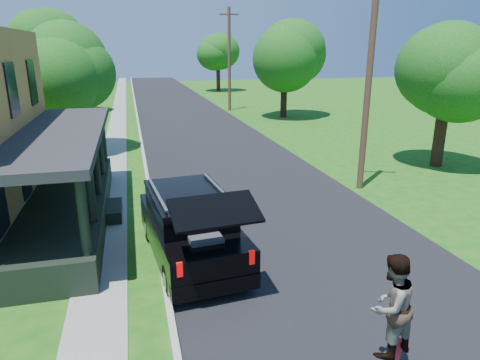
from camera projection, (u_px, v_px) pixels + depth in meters
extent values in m
plane|color=#145611|center=(335.00, 286.00, 10.52)|extent=(140.00, 140.00, 0.00)
cube|color=black|center=(201.00, 134.00, 29.03)|extent=(8.00, 120.00, 0.02)
cube|color=#AAA9A4|center=(141.00, 137.00, 28.07)|extent=(0.15, 120.00, 0.12)
cube|color=gray|center=(116.00, 138.00, 27.70)|extent=(1.30, 120.00, 0.03)
cube|color=black|center=(69.00, 209.00, 14.33)|extent=(2.40, 10.00, 0.90)
cube|color=black|center=(60.00, 134.00, 13.57)|extent=(2.60, 10.30, 0.25)
cube|color=beige|center=(38.00, 80.00, 43.61)|extent=(8.00, 8.00, 5.00)
pyramid|color=black|center=(31.00, 31.00, 42.22)|extent=(12.78, 12.78, 2.20)
cube|color=black|center=(191.00, 234.00, 11.70)|extent=(2.53, 5.10, 0.95)
cube|color=black|center=(189.00, 206.00, 11.63)|extent=(2.19, 3.22, 0.62)
cube|color=black|center=(188.00, 194.00, 11.53)|extent=(2.24, 3.32, 0.09)
cube|color=black|center=(215.00, 211.00, 9.08)|extent=(1.99, 1.20, 0.43)
cube|color=#35353A|center=(205.00, 245.00, 10.27)|extent=(0.84, 0.74, 0.50)
cube|color=silver|center=(157.00, 194.00, 11.23)|extent=(0.32, 2.70, 0.07)
cube|color=silver|center=(218.00, 187.00, 11.77)|extent=(0.32, 2.70, 0.07)
cube|color=#990505|center=(180.00, 270.00, 9.14)|extent=(0.14, 0.08, 0.34)
cube|color=#990505|center=(252.00, 257.00, 9.68)|extent=(0.14, 0.08, 0.34)
cylinder|color=black|center=(150.00, 228.00, 12.97)|extent=(0.34, 0.78, 0.76)
cylinder|color=black|center=(207.00, 220.00, 13.56)|extent=(0.34, 0.78, 0.76)
cylinder|color=black|center=(170.00, 280.00, 10.05)|extent=(0.34, 0.78, 0.76)
cylinder|color=black|center=(242.00, 267.00, 10.63)|extent=(0.34, 0.78, 0.76)
imported|color=black|center=(391.00, 306.00, 7.18)|extent=(1.09, 0.97, 1.87)
cube|color=#B00F16|center=(394.00, 359.00, 7.51)|extent=(0.51, 0.35, 0.70)
cylinder|color=black|center=(76.00, 125.00, 23.34)|extent=(0.55, 0.55, 3.12)
sphere|color=#2F7E21|center=(69.00, 70.00, 22.47)|extent=(4.36, 4.36, 4.13)
sphere|color=#2F7E21|center=(74.00, 52.00, 22.01)|extent=(3.78, 3.78, 3.58)
sphere|color=#2F7E21|center=(60.00, 61.00, 22.60)|extent=(3.88, 3.88, 3.67)
cylinder|color=black|center=(54.00, 92.00, 37.45)|extent=(0.69, 0.69, 3.86)
sphere|color=#2F7E21|center=(48.00, 44.00, 36.28)|extent=(7.07, 7.07, 6.11)
sphere|color=#2F7E21|center=(52.00, 27.00, 35.77)|extent=(6.13, 6.13, 5.30)
sphere|color=#2F7E21|center=(40.00, 36.00, 36.24)|extent=(6.29, 6.29, 5.43)
cylinder|color=black|center=(440.00, 136.00, 20.82)|extent=(0.74, 0.74, 3.03)
sphere|color=#2F7E21|center=(448.00, 75.00, 19.97)|extent=(5.45, 5.45, 4.12)
sphere|color=#2F7E21|center=(462.00, 55.00, 19.35)|extent=(4.72, 4.72, 3.57)
sphere|color=#2F7E21|center=(436.00, 64.00, 20.29)|extent=(4.84, 4.84, 3.66)
cylinder|color=black|center=(284.00, 99.00, 35.87)|extent=(0.61, 0.61, 3.09)
sphere|color=#2F7E21|center=(285.00, 55.00, 34.84)|extent=(6.74, 6.74, 5.89)
sphere|color=#2F7E21|center=(291.00, 38.00, 34.21)|extent=(5.85, 5.85, 5.11)
sphere|color=#2F7E21|center=(279.00, 47.00, 34.96)|extent=(6.00, 6.00, 5.24)
cylinder|color=black|center=(218.00, 79.00, 57.43)|extent=(0.65, 0.65, 3.34)
sphere|color=#2F7E21|center=(218.00, 52.00, 56.42)|extent=(6.61, 6.61, 5.25)
sphere|color=#2F7E21|center=(220.00, 43.00, 55.79)|extent=(5.73, 5.73, 4.55)
sphere|color=#2F7E21|center=(215.00, 48.00, 56.63)|extent=(5.88, 5.88, 4.66)
cylinder|color=#503125|center=(369.00, 77.00, 16.56)|extent=(0.32, 0.32, 9.05)
cylinder|color=#503125|center=(229.00, 60.00, 38.90)|extent=(0.30, 0.30, 9.10)
cube|color=#503125|center=(229.00, 14.00, 37.75)|extent=(1.72, 0.26, 0.13)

